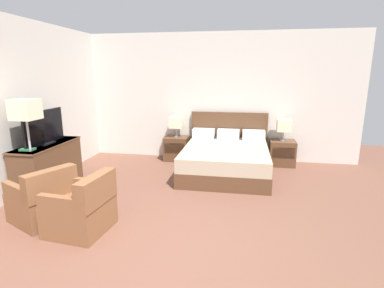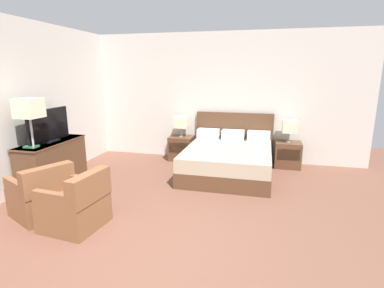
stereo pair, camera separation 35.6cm
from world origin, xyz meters
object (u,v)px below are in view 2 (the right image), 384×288
(nightstand_right, at_px, (288,155))
(nightstand_left, at_px, (182,148))
(bed, at_px, (228,159))
(floor_lamp, at_px, (30,114))
(table_lamp_right, at_px, (290,127))
(book_red_cover, at_px, (31,146))
(table_lamp_left, at_px, (181,122))
(tv, at_px, (49,126))
(dresser, at_px, (53,163))
(armchair_companion, at_px, (77,206))
(armchair_by_window, at_px, (42,196))

(nightstand_right, bearing_deg, nightstand_left, 180.00)
(bed, distance_m, floor_lamp, 3.56)
(nightstand_left, relative_size, table_lamp_right, 1.17)
(book_red_cover, distance_m, floor_lamp, 0.53)
(table_lamp_right, bearing_deg, nightstand_right, -90.00)
(nightstand_right, height_order, table_lamp_left, table_lamp_left)
(table_lamp_left, bearing_deg, bed, -31.21)
(table_lamp_right, relative_size, floor_lamp, 0.29)
(tv, bearing_deg, dresser, 157.47)
(table_lamp_left, relative_size, tv, 0.47)
(nightstand_right, xyz_separation_m, table_lamp_right, (0.00, 0.00, 0.60))
(dresser, height_order, floor_lamp, floor_lamp)
(armchair_companion, bearing_deg, table_lamp_right, 49.73)
(book_red_cover, height_order, armchair_by_window, book_red_cover)
(armchair_by_window, relative_size, floor_lamp, 0.58)
(nightstand_right, xyz_separation_m, dresser, (-4.10, -2.07, 0.14))
(bed, relative_size, table_lamp_right, 4.39)
(floor_lamp, bearing_deg, nightstand_left, 56.53)
(nightstand_left, distance_m, nightstand_right, 2.33)
(nightstand_left, bearing_deg, book_red_cover, -125.39)
(nightstand_right, relative_size, armchair_by_window, 0.59)
(dresser, xyz_separation_m, armchair_companion, (1.31, -1.23, -0.12))
(nightstand_left, distance_m, dresser, 2.73)
(book_red_cover, bearing_deg, armchair_companion, -31.20)
(bed, distance_m, book_red_cover, 3.49)
(nightstand_right, distance_m, armchair_companion, 4.33)
(table_lamp_left, relative_size, dresser, 0.35)
(nightstand_left, height_order, book_red_cover, book_red_cover)
(armchair_companion, bearing_deg, table_lamp_left, 81.94)
(bed, distance_m, dresser, 3.24)
(table_lamp_left, relative_size, table_lamp_right, 1.00)
(book_red_cover, bearing_deg, bed, 31.46)
(bed, distance_m, table_lamp_right, 1.48)
(table_lamp_left, bearing_deg, dresser, -130.51)
(nightstand_left, xyz_separation_m, book_red_cover, (-1.78, -2.51, 0.54))
(tv, bearing_deg, table_lamp_right, 26.85)
(book_red_cover, bearing_deg, armchair_by_window, -43.56)
(nightstand_right, height_order, tv, tv)
(armchair_by_window, bearing_deg, table_lamp_right, 42.16)
(table_lamp_right, xyz_separation_m, armchair_companion, (-2.80, -3.30, -0.58))
(bed, distance_m, nightstand_left, 1.36)
(nightstand_left, xyz_separation_m, table_lamp_right, (2.33, 0.00, 0.60))
(table_lamp_left, height_order, table_lamp_right, same)
(bed, bearing_deg, dresser, -155.01)
(nightstand_left, relative_size, armchair_by_window, 0.59)
(nightstand_left, relative_size, dresser, 0.41)
(bed, distance_m, armchair_by_window, 3.34)
(book_red_cover, bearing_deg, tv, 88.71)
(nightstand_right, height_order, armchair_by_window, armchair_by_window)
(dresser, distance_m, armchair_companion, 1.80)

